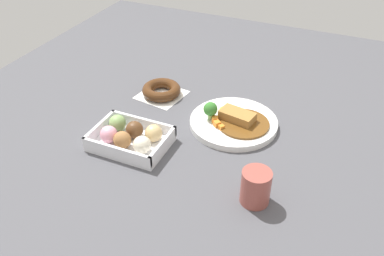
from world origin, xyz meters
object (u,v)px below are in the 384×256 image
chocolate_ring_donut (161,90)px  coffee_mug (256,187)px  curry_plate (233,121)px  donut_box (130,137)px

chocolate_ring_donut → coffee_mug: (0.40, -0.33, 0.02)m
curry_plate → chocolate_ring_donut: size_ratio=1.66×
donut_box → chocolate_ring_donut: 0.27m
curry_plate → donut_box: curry_plate is taller
curry_plate → donut_box: bearing=-138.6°
donut_box → coffee_mug: bearing=-10.2°
coffee_mug → chocolate_ring_donut: bearing=141.0°
curry_plate → coffee_mug: size_ratio=2.95×
donut_box → coffee_mug: size_ratio=2.37×
donut_box → chocolate_ring_donut: donut_box is taller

